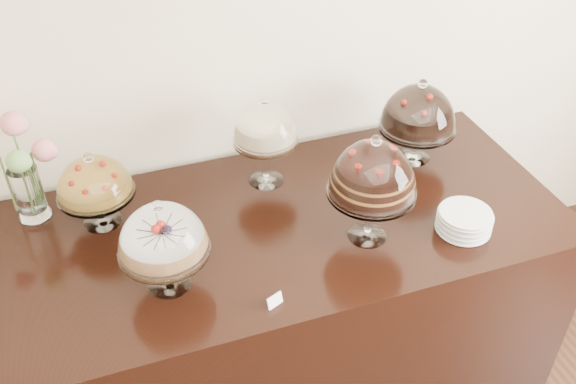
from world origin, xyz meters
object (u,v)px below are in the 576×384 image
object	(u,v)px
plate_stack	(464,221)
cake_stand_dark_choco	(419,111)
display_counter	(284,301)
cake_stand_cheesecake	(265,128)
flower_vase	(21,169)
cake_stand_choco_layer	(373,173)
cake_stand_fruit_tart	(94,181)
cake_stand_sugar_sponge	(162,235)

from	to	relation	value
plate_stack	cake_stand_dark_choco	bearing A→B (deg)	84.22
display_counter	plate_stack	world-z (taller)	plate_stack
cake_stand_cheesecake	flower_vase	xyz separation A→B (m)	(-0.93, 0.08, -0.04)
cake_stand_cheesecake	cake_stand_choco_layer	bearing A→B (deg)	-61.40
cake_stand_fruit_tart	plate_stack	xyz separation A→B (m)	(1.29, -0.51, -0.15)
cake_stand_fruit_tart	flower_vase	world-z (taller)	flower_vase
display_counter	cake_stand_sugar_sponge	bearing A→B (deg)	-158.93
cake_stand_choco_layer	plate_stack	size ratio (longest dim) A/B	2.20
display_counter	cake_stand_choco_layer	bearing A→B (deg)	-34.28
cake_stand_choco_layer	plate_stack	xyz separation A→B (m)	(0.36, -0.09, -0.25)
display_counter	cake_stand_cheesecake	distance (m)	0.76
plate_stack	display_counter	bearing A→B (deg)	156.60
cake_stand_sugar_sponge	flower_vase	size ratio (longest dim) A/B	0.86
plate_stack	cake_stand_fruit_tart	bearing A→B (deg)	158.64
cake_stand_sugar_sponge	plate_stack	size ratio (longest dim) A/B	1.80
cake_stand_cheesecake	plate_stack	distance (m)	0.85
display_counter	flower_vase	size ratio (longest dim) A/B	5.19
cake_stand_cheesecake	cake_stand_fruit_tart	size ratio (longest dim) A/B	1.24
display_counter	cake_stand_fruit_tart	xyz separation A→B (m)	(-0.66, 0.23, 0.64)
cake_stand_choco_layer	cake_stand_dark_choco	size ratio (longest dim) A/B	1.17
cake_stand_choco_layer	cake_stand_dark_choco	bearing A→B (deg)	44.89
cake_stand_dark_choco	cake_stand_cheesecake	bearing A→B (deg)	175.43
plate_stack	cake_stand_cheesecake	bearing A→B (deg)	138.02
cake_stand_fruit_tart	cake_stand_sugar_sponge	bearing A→B (deg)	-66.62
cake_stand_dark_choco	display_counter	bearing A→B (deg)	-161.71
display_counter	cake_stand_sugar_sponge	world-z (taller)	cake_stand_sugar_sponge
cake_stand_cheesecake	cake_stand_dark_choco	bearing A→B (deg)	-4.57
cake_stand_fruit_tart	cake_stand_cheesecake	bearing A→B (deg)	3.72
cake_stand_choco_layer	display_counter	bearing A→B (deg)	145.72
flower_vase	cake_stand_fruit_tart	bearing A→B (deg)	-27.14
cake_stand_fruit_tart	cake_stand_choco_layer	bearing A→B (deg)	-24.08
display_counter	cake_stand_choco_layer	distance (m)	0.81
flower_vase	cake_stand_dark_choco	bearing A→B (deg)	-4.85
flower_vase	display_counter	bearing A→B (deg)	-21.56
cake_stand_cheesecake	flower_vase	world-z (taller)	flower_vase
cake_stand_choco_layer	cake_stand_sugar_sponge	bearing A→B (deg)	-179.84
display_counter	cake_stand_dark_choco	distance (m)	0.99
cake_stand_fruit_tart	flower_vase	xyz separation A→B (m)	(-0.25, 0.13, 0.03)
cake_stand_dark_choco	cake_stand_sugar_sponge	bearing A→B (deg)	-160.54
cake_stand_choco_layer	flower_vase	bearing A→B (deg)	155.27
cake_stand_choco_layer	cake_stand_fruit_tart	size ratio (longest dim) A/B	1.40
cake_stand_sugar_sponge	plate_stack	world-z (taller)	cake_stand_sugar_sponge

